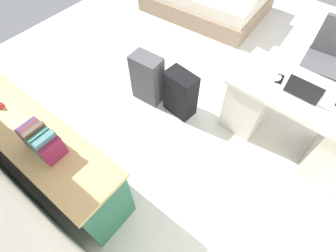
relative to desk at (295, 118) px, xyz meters
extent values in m
plane|color=silver|center=(1.14, -0.25, -0.38)|extent=(5.99, 5.99, 0.00)
cube|color=silver|center=(0.00, 0.00, 0.33)|extent=(1.45, 0.69, 0.04)
cube|color=beige|center=(0.49, -0.01, -0.03)|extent=(0.41, 0.60, 0.69)
cylinder|color=black|center=(0.06, -0.88, -0.36)|extent=(0.52, 0.52, 0.04)
cylinder|color=black|center=(0.06, -0.88, -0.17)|extent=(0.06, 0.06, 0.42)
cube|color=#4C4C51|center=(0.06, -0.88, 0.08)|extent=(0.50, 0.50, 0.08)
cube|color=#28664C|center=(1.64, 1.87, -0.01)|extent=(1.76, 0.44, 0.73)
cube|color=tan|center=(1.64, 1.87, 0.38)|extent=(1.80, 0.48, 0.04)
cube|color=#225641|center=(1.25, 1.64, -0.18)|extent=(0.67, 0.01, 0.26)
cube|color=#225641|center=(2.04, 1.64, -0.18)|extent=(0.67, 0.01, 0.26)
cube|color=gray|center=(2.21, -1.74, -0.24)|extent=(1.99, 1.52, 0.28)
cube|color=black|center=(1.18, 0.39, -0.09)|extent=(0.38, 0.26, 0.58)
cube|color=#4C4C51|center=(1.62, 0.46, -0.06)|extent=(0.37, 0.24, 0.63)
cube|color=#333338|center=(0.07, -0.01, 0.35)|extent=(0.31, 0.23, 0.02)
cube|color=black|center=(0.07, 0.09, 0.46)|extent=(0.31, 0.02, 0.19)
ellipsoid|color=white|center=(0.33, -0.02, 0.36)|extent=(0.06, 0.10, 0.03)
cube|color=black|center=(0.31, -0.03, 0.35)|extent=(0.09, 0.14, 0.01)
cube|color=maroon|center=(1.25, 1.87, 0.49)|extent=(0.04, 0.17, 0.20)
cube|color=teal|center=(1.29, 1.87, 0.51)|extent=(0.04, 0.17, 0.24)
cube|color=#3C7161|center=(1.33, 1.87, 0.50)|extent=(0.04, 0.17, 0.20)
cube|color=teal|center=(1.37, 1.87, 0.50)|extent=(0.03, 0.17, 0.21)
cube|color=brown|center=(1.41, 1.87, 0.52)|extent=(0.03, 0.17, 0.24)
cube|color=#275677|center=(1.45, 1.87, 0.50)|extent=(0.04, 0.17, 0.20)
cube|color=brown|center=(1.49, 1.87, 0.50)|extent=(0.04, 0.17, 0.20)
cube|color=#4B325D|center=(1.53, 1.87, 0.49)|extent=(0.04, 0.17, 0.19)
camera|label=1|loc=(0.01, 2.10, 2.13)|focal=27.79mm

